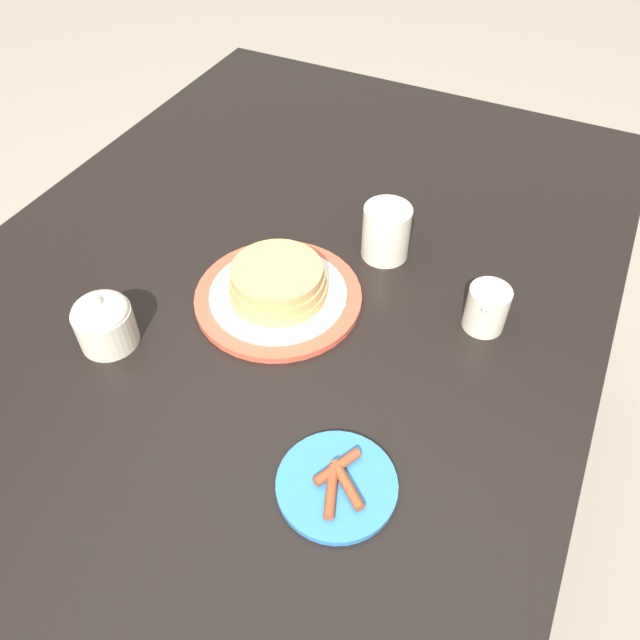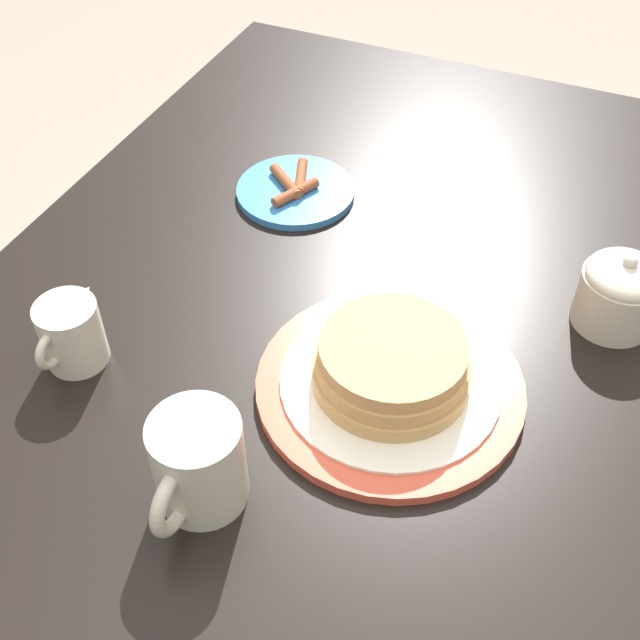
# 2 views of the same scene
# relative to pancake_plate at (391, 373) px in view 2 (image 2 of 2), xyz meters

# --- Properties ---
(dining_table) EXTENTS (1.53, 1.09, 0.77)m
(dining_table) POSITION_rel_pancake_plate_xyz_m (0.05, 0.03, -0.13)
(dining_table) COLOR black
(dining_table) RESTS_ON ground_plane
(pancake_plate) EXTENTS (0.28, 0.28, 0.07)m
(pancake_plate) POSITION_rel_pancake_plate_xyz_m (0.00, 0.00, 0.00)
(pancake_plate) COLOR #DB5138
(pancake_plate) RESTS_ON dining_table
(side_plate_bacon) EXTENTS (0.16, 0.16, 0.02)m
(side_plate_bacon) POSITION_rel_pancake_plate_xyz_m (-0.27, -0.23, -0.02)
(side_plate_bacon) COLOR #337AC6
(side_plate_bacon) RESTS_ON dining_table
(coffee_mug) EXTENTS (0.12, 0.08, 0.10)m
(coffee_mug) POSITION_rel_pancake_plate_xyz_m (0.19, -0.12, 0.02)
(coffee_mug) COLOR beige
(coffee_mug) RESTS_ON dining_table
(creamer_pitcher) EXTENTS (0.10, 0.07, 0.08)m
(creamer_pitcher) POSITION_rel_pancake_plate_xyz_m (0.09, -0.32, 0.01)
(creamer_pitcher) COLOR beige
(creamer_pitcher) RESTS_ON dining_table
(sugar_bowl) EXTENTS (0.09, 0.09, 0.09)m
(sugar_bowl) POSITION_rel_pancake_plate_xyz_m (-0.20, 0.19, 0.02)
(sugar_bowl) COLOR beige
(sugar_bowl) RESTS_ON dining_table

